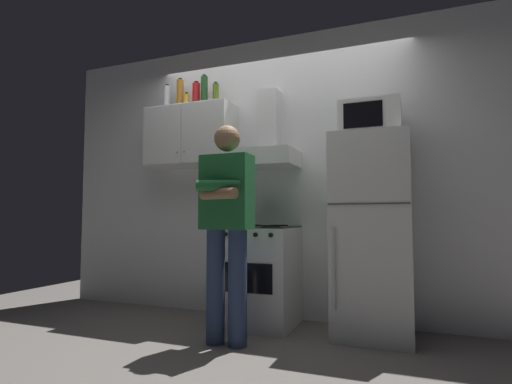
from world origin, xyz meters
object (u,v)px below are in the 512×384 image
stove_oven (261,275)px  bottle_spice_jar (187,101)px  upper_cabinet (191,137)px  bottle_olive_oil (216,94)px  microwave (370,120)px  bottle_wine_green (204,91)px  refrigerator (372,235)px  bottle_vodka_clear (167,98)px  range_hood (266,146)px  bottle_soda_red (196,95)px  person_standing (226,223)px  bottle_liquor_amber (180,94)px

stove_oven → bottle_spice_jar: (-0.86, 0.13, 1.69)m
upper_cabinet → bottle_olive_oil: (0.27, 0.02, 0.41)m
microwave → bottle_wine_green: bearing=175.8°
refrigerator → bottle_vodka_clear: size_ratio=5.68×
stove_oven → microwave: (0.95, 0.02, 1.31)m
range_hood → bottle_soda_red: 0.96m
stove_oven → bottle_spice_jar: 1.90m
microwave → person_standing: 1.45m
range_hood → bottle_olive_oil: size_ratio=3.27×
upper_cabinet → bottle_vodka_clear: size_ratio=3.19×
upper_cabinet → refrigerator: bearing=-4.1°
microwave → bottle_wine_green: 1.67m
bottle_soda_red → bottle_spice_jar: bottle_soda_red is taller
stove_oven → microwave: 1.62m
microwave → stove_oven: bearing=-178.8°
bottle_wine_green → bottle_spice_jar: size_ratio=2.00×
bottle_vodka_clear → bottle_soda_red: bearing=0.8°
person_standing → bottle_soda_red: bottle_soda_red is taller
refrigerator → bottle_olive_oil: bottle_olive_oil is taller
bottle_soda_red → bottle_liquor_amber: bottle_liquor_amber is taller
refrigerator → bottle_soda_red: bottle_soda_red is taller
bottle_vodka_clear → bottle_liquor_amber: 0.16m
range_hood → bottle_wine_green: (-0.66, 0.01, 0.60)m
range_hood → bottle_liquor_amber: (-0.95, 0.03, 0.61)m
bottle_vodka_clear → bottle_liquor_amber: (0.16, -0.00, 0.02)m
bottle_soda_red → bottle_wine_green: (0.11, -0.03, 0.02)m
bottle_liquor_amber → refrigerator: bearing=-4.7°
bottle_olive_oil → bottle_spice_jar: bearing=-177.9°
person_standing → bottle_spice_jar: size_ratio=10.37×
bottle_soda_red → bottle_vodka_clear: 0.35m
stove_oven → microwave: size_ratio=1.82×
bottle_wine_green → bottle_olive_oil: bottle_wine_green is taller
refrigerator → bottle_olive_oil: bearing=174.4°
stove_oven → bottle_wine_green: size_ratio=2.76×
upper_cabinet → person_standing: bearing=-44.3°
stove_oven → range_hood: 1.17m
upper_cabinet → person_standing: upper_cabinet is taller
microwave → bottle_spice_jar: bearing=176.4°
upper_cabinet → microwave: upper_cabinet is taller
range_hood → bottle_vodka_clear: (-1.11, 0.03, 0.59)m
range_hood → bottle_olive_oil: bearing=177.9°
range_hood → bottle_vodka_clear: 1.26m
person_standing → bottle_spice_jar: (-0.81, 0.74, 1.22)m
range_hood → refrigerator: 1.25m
microwave → bottle_olive_oil: (-1.48, 0.13, 0.42)m
microwave → bottle_olive_oil: 1.54m
stove_oven → bottle_soda_red: 1.91m
bottle_soda_red → bottle_vodka_clear: bearing=-179.2°
bottle_soda_red → bottle_olive_oil: size_ratio=1.18×
refrigerator → bottle_liquor_amber: bearing=175.3°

